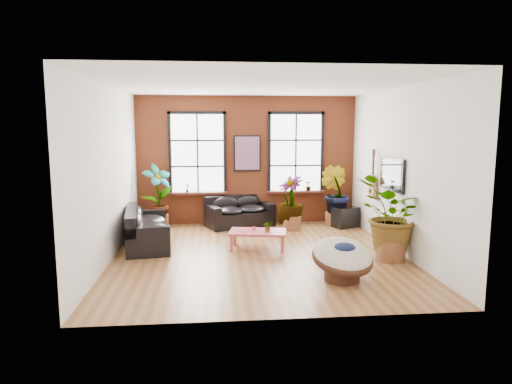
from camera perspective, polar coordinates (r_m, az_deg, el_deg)
The scene contains 19 objects.
room at distance 9.50m, azimuth 0.25°, elevation 2.57°, with size 6.04×6.54×3.54m.
sofa_back at distance 12.37m, azimuth -2.13°, elevation -2.57°, with size 1.95×1.40×0.81m.
sofa_left at distance 10.61m, azimuth -13.73°, elevation -4.51°, with size 1.22×2.27×0.85m.
coffee_table at distance 10.09m, azimuth 0.21°, elevation -5.14°, with size 1.34×0.91×0.48m.
papasan_chair at distance 8.16m, azimuth 10.76°, elevation -8.07°, with size 1.26×1.27×0.80m.
poster at distance 12.50m, azimuth -1.11°, elevation 4.87°, with size 0.74×0.06×0.98m.
tv_wall_unit at distance 10.65m, azimuth 15.92°, elevation 1.76°, with size 0.13×1.86×1.20m.
media_box at distance 12.48m, azimuth 10.96°, elevation -3.07°, with size 0.80×0.74×0.54m.
pot_back_left at distance 12.40m, azimuth -12.04°, elevation -3.57°, with size 0.55×0.55×0.37m.
pot_back_right at distance 12.65m, azimuth 9.71°, elevation -3.33°, with size 0.53×0.53×0.35m.
pot_right_wall at distance 9.65m, azimuth 16.46°, elevation -6.95°, with size 0.69×0.69×0.43m.
pot_mid at distance 11.98m, azimuth 4.42°, elevation -3.80°, with size 0.66×0.66×0.38m.
floor_plant_back_left at distance 12.24m, azimuth -12.14°, elevation -0.17°, with size 0.82×0.56×1.56m, color #243D10.
floor_plant_back_right at distance 12.54m, azimuth 9.81°, elevation -0.12°, with size 0.81×0.65×1.48m, color #243D10.
floor_plant_right_wall at distance 9.50m, azimuth 16.61°, elevation -2.80°, with size 1.37×1.19×1.52m, color #243D10.
floor_plant_mid at distance 11.90m, azimuth 4.30°, elevation -1.03°, with size 0.71×0.71×1.27m, color #243D10.
table_plant at distance 10.00m, azimuth 1.49°, elevation -4.28°, with size 0.22×0.19×0.24m, color #243D10.
sill_plant_left at distance 12.53m, azimuth -8.63°, elevation 0.58°, with size 0.14×0.10×0.27m, color #243D10.
sill_plant_right at distance 12.78m, azimuth 6.55°, elevation 0.77°, with size 0.15×0.15×0.27m, color #243D10.
Camera 1 is at (-0.92, -9.27, 2.69)m, focal length 32.00 mm.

